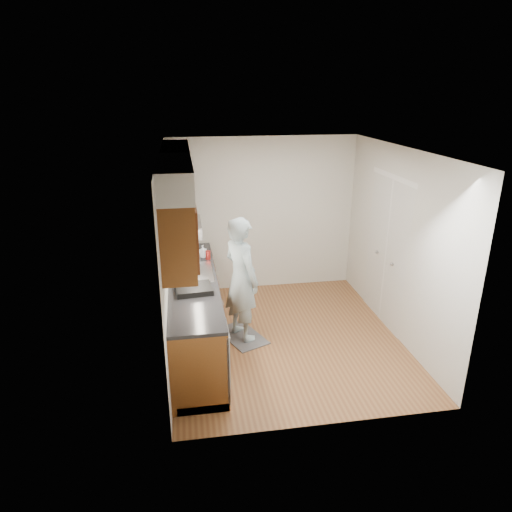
{
  "coord_description": "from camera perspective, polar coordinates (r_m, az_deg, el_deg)",
  "views": [
    {
      "loc": [
        -1.27,
        -5.31,
        3.17
      ],
      "look_at": [
        -0.36,
        0.25,
        1.1
      ],
      "focal_mm": 32.0,
      "sensor_mm": 36.0,
      "label": 1
    }
  ],
  "objects": [
    {
      "name": "wall_right",
      "position": [
        6.29,
        17.36,
        1.41
      ],
      "size": [
        0.02,
        3.5,
        2.5
      ],
      "primitive_type": "cube",
      "color": "beige",
      "rests_on": "floor"
    },
    {
      "name": "soda_can",
      "position": [
        6.37,
        -6.02,
        0.11
      ],
      "size": [
        0.08,
        0.08,
        0.12
      ],
      "primitive_type": "cylinder",
      "rotation": [
        0.0,
        0.0,
        -0.25
      ],
      "color": "red",
      "rests_on": "counter"
    },
    {
      "name": "ceiling",
      "position": [
        5.5,
        4.23,
        13.08
      ],
      "size": [
        3.5,
        3.5,
        0.0
      ],
      "primitive_type": "plane",
      "rotation": [
        3.14,
        0.0,
        0.0
      ],
      "color": "white",
      "rests_on": "wall_left"
    },
    {
      "name": "wall_back",
      "position": [
        7.43,
        0.88,
        5.15
      ],
      "size": [
        3.0,
        0.02,
        2.5
      ],
      "primitive_type": "cube",
      "color": "beige",
      "rests_on": "floor"
    },
    {
      "name": "soap_bottle_a",
      "position": [
        6.42,
        -7.83,
        0.8
      ],
      "size": [
        0.13,
        0.13,
        0.25
      ],
      "primitive_type": "imported",
      "rotation": [
        0.0,
        0.0,
        0.49
      ],
      "color": "white",
      "rests_on": "counter"
    },
    {
      "name": "floor",
      "position": [
        6.31,
        3.64,
        -10.05
      ],
      "size": [
        3.5,
        3.5,
        0.0
      ],
      "primitive_type": "plane",
      "color": "brown",
      "rests_on": "ground"
    },
    {
      "name": "soap_bottle_b",
      "position": [
        6.46,
        -6.65,
        0.62
      ],
      "size": [
        0.11,
        0.11,
        0.17
      ],
      "primitive_type": "imported",
      "rotation": [
        0.0,
        0.0,
        -0.59
      ],
      "color": "white",
      "rests_on": "counter"
    },
    {
      "name": "closet_door",
      "position": [
        6.61,
        15.94,
        0.39
      ],
      "size": [
        0.02,
        1.22,
        2.05
      ],
      "primitive_type": "cube",
      "color": "white",
      "rests_on": "wall_right"
    },
    {
      "name": "steel_can",
      "position": [
        6.29,
        -7.3,
        -0.2
      ],
      "size": [
        0.08,
        0.08,
        0.13
      ],
      "primitive_type": "cylinder",
      "rotation": [
        0.0,
        0.0,
        -0.16
      ],
      "color": "#A5A5AA",
      "rests_on": "counter"
    },
    {
      "name": "floor_mat",
      "position": [
        6.32,
        -1.76,
        -9.94
      ],
      "size": [
        0.7,
        0.87,
        0.01
      ],
      "primitive_type": "cube",
      "rotation": [
        0.0,
        0.0,
        0.4
      ],
      "color": "#5C5D5F",
      "rests_on": "floor"
    },
    {
      "name": "wall_left",
      "position": [
        5.65,
        -11.07,
        -0.12
      ],
      "size": [
        0.02,
        3.5,
        2.5
      ],
      "primitive_type": "cube",
      "color": "beige",
      "rests_on": "floor"
    },
    {
      "name": "dish_rack",
      "position": [
        5.39,
        -7.77,
        -4.13
      ],
      "size": [
        0.44,
        0.38,
        0.07
      ],
      "primitive_type": "cube",
      "rotation": [
        0.0,
        0.0,
        0.09
      ],
      "color": "black",
      "rests_on": "counter"
    },
    {
      "name": "upper_cabinets",
      "position": [
        5.49,
        -9.78,
        7.0
      ],
      "size": [
        0.47,
        2.8,
        1.21
      ],
      "color": "brown",
      "rests_on": "wall_left"
    },
    {
      "name": "person",
      "position": [
        5.9,
        -1.86,
        -1.9
      ],
      "size": [
        0.7,
        0.8,
        1.89
      ],
      "primitive_type": "imported",
      "rotation": [
        0.0,
        0.0,
        2.05
      ],
      "color": "#99B1BA",
      "rests_on": "floor_mat"
    },
    {
      "name": "counter",
      "position": [
        5.95,
        -7.68,
        -6.85
      ],
      "size": [
        0.64,
        2.8,
        1.3
      ],
      "color": "brown",
      "rests_on": "floor"
    }
  ]
}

